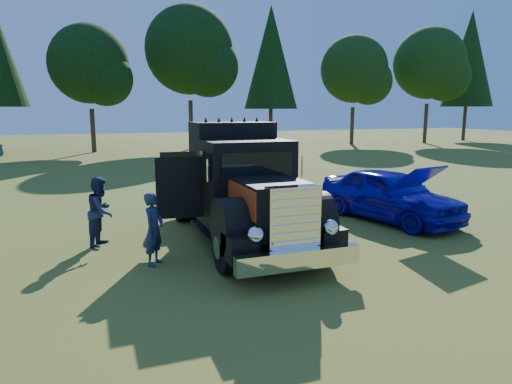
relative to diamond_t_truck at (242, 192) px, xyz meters
The scene contains 6 objects.
ground 2.15m from the diamond_t_truck, 63.17° to the right, with size 120.00×120.00×0.00m, color #385D1B.
treeline 26.47m from the diamond_t_truck, 84.71° to the left, with size 67.22×24.04×13.84m.
diamond_t_truck is the anchor object (origin of this frame).
hotrod_coupe 4.97m from the diamond_t_truck, ahead, with size 2.88×4.93×1.89m.
spectator_near 2.63m from the diamond_t_truck, 155.61° to the right, with size 0.58×0.38×1.59m, color #1F2D49.
spectator_far 3.52m from the diamond_t_truck, 165.44° to the left, with size 0.83×0.65×1.71m, color #202D4C.
Camera 1 is at (-4.33, -9.18, 3.31)m, focal length 32.00 mm.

